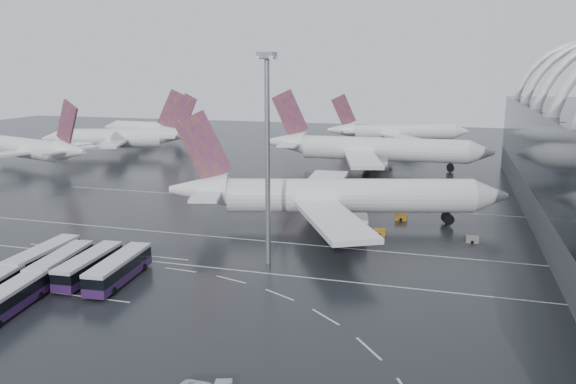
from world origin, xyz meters
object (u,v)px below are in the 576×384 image
(airliner_main, at_px, (333,197))
(bus_row_far_c, at_px, (9,299))
(airliner_gate_c, at_px, (396,132))
(bus_row_near_b, at_px, (60,264))
(gse_cart_belly_a, at_px, (380,232))
(gse_cart_belly_e, at_px, (401,217))
(airliner_gate_b, at_px, (372,149))
(gse_cart_belly_d, at_px, (472,239))
(bus_row_near_d, at_px, (119,269))
(gse_cart_belly_c, at_px, (354,235))
(jet_remote_mid, at_px, (122,138))
(jet_remote_far, at_px, (153,129))
(jet_remote_west, at_px, (36,150))
(bus_row_near_a, at_px, (43,258))
(bus_row_near_c, at_px, (89,265))
(floodlight_mast, at_px, (267,134))

(airliner_main, bearing_deg, bus_row_far_c, -136.61)
(airliner_gate_c, distance_m, bus_row_near_b, 150.09)
(gse_cart_belly_a, relative_size, gse_cart_belly_e, 0.94)
(airliner_gate_b, relative_size, gse_cart_belly_d, 31.59)
(airliner_gate_c, bearing_deg, bus_row_near_d, -119.17)
(bus_row_near_b, distance_m, gse_cart_belly_d, 62.89)
(bus_row_far_c, distance_m, gse_cart_belly_c, 51.90)
(airliner_gate_b, xyz_separation_m, gse_cart_belly_d, (25.18, -63.70, -4.95))
(jet_remote_mid, height_order, jet_remote_far, jet_remote_mid)
(jet_remote_west, bearing_deg, gse_cart_belly_e, -177.77)
(bus_row_near_a, height_order, gse_cart_belly_a, bus_row_near_a)
(bus_row_near_a, bearing_deg, jet_remote_west, 37.90)
(jet_remote_mid, distance_m, bus_row_near_c, 113.32)
(jet_remote_west, xyz_separation_m, bus_row_near_c, (67.11, -70.51, -3.33))
(bus_row_far_c, height_order, gse_cart_belly_e, bus_row_far_c)
(gse_cart_belly_e, bearing_deg, airliner_gate_c, 96.04)
(airliner_main, height_order, bus_row_far_c, airliner_main)
(floodlight_mast, bearing_deg, bus_row_near_c, -150.36)
(bus_row_near_a, relative_size, gse_cart_belly_e, 6.34)
(airliner_main, relative_size, gse_cart_belly_c, 24.82)
(bus_row_near_d, bearing_deg, bus_row_near_a, 81.44)
(bus_row_far_c, bearing_deg, airliner_gate_c, -18.59)
(jet_remote_mid, bearing_deg, bus_row_near_a, 95.52)
(floodlight_mast, bearing_deg, jet_remote_west, 146.67)
(gse_cart_belly_a, bearing_deg, airliner_gate_b, 99.09)
(bus_row_near_a, height_order, bus_row_near_d, bus_row_near_d)
(airliner_main, distance_m, gse_cart_belly_e, 14.19)
(airliner_main, relative_size, gse_cart_belly_a, 30.00)
(gse_cart_belly_e, bearing_deg, jet_remote_mid, 149.21)
(bus_row_near_a, height_order, bus_row_near_b, bus_row_near_a)
(airliner_gate_b, bearing_deg, airliner_main, -91.12)
(airliner_gate_b, xyz_separation_m, bus_row_near_b, (-29.19, -95.28, -3.73))
(airliner_main, distance_m, bus_row_near_c, 44.07)
(gse_cart_belly_a, bearing_deg, jet_remote_west, 158.84)
(jet_remote_west, bearing_deg, bus_row_far_c, 145.71)
(jet_remote_west, distance_m, jet_remote_mid, 29.51)
(bus_row_near_b, bearing_deg, gse_cart_belly_a, -58.45)
(airliner_gate_b, bearing_deg, jet_remote_mid, 175.41)
(jet_remote_west, relative_size, bus_row_near_a, 3.30)
(jet_remote_west, relative_size, bus_row_far_c, 3.49)
(jet_remote_mid, height_order, gse_cart_belly_d, jet_remote_mid)
(jet_remote_west, distance_m, bus_row_near_a, 91.60)
(jet_remote_west, xyz_separation_m, bus_row_near_a, (59.17, -69.85, -3.28))
(jet_remote_far, xyz_separation_m, bus_row_near_c, (63.56, -130.60, -3.06))
(airliner_gate_b, relative_size, jet_remote_far, 1.47)
(airliner_gate_c, distance_m, bus_row_near_d, 147.96)
(airliner_main, relative_size, jet_remote_far, 1.40)
(airliner_main, xyz_separation_m, airliner_gate_c, (0.73, 110.87, -0.49))
(jet_remote_far, distance_m, bus_row_near_d, 147.51)
(airliner_main, distance_m, jet_remote_far, 131.00)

